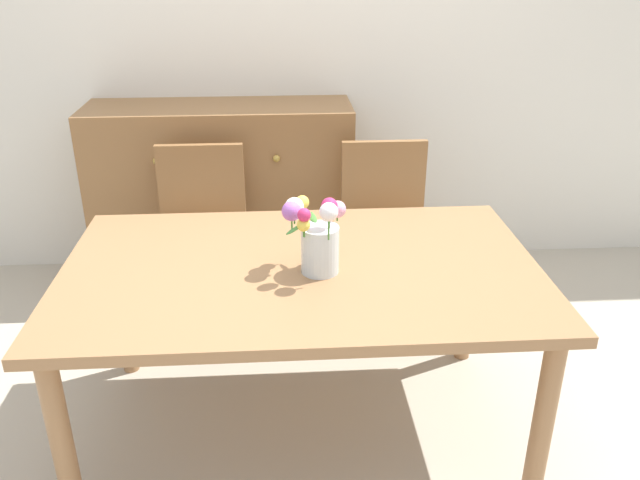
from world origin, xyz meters
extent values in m
plane|color=#B7AD99|center=(0.00, 0.00, 0.00)|extent=(12.00, 12.00, 0.00)
cube|color=silver|center=(0.00, 1.60, 1.40)|extent=(7.00, 0.10, 2.80)
cube|color=#9E7047|center=(0.00, 0.00, 0.71)|extent=(1.69, 1.04, 0.04)
cylinder|color=#9E7047|center=(-0.77, -0.44, 0.34)|extent=(0.07, 0.07, 0.69)
cylinder|color=#9E7047|center=(0.77, -0.44, 0.34)|extent=(0.07, 0.07, 0.69)
cylinder|color=#9E7047|center=(-0.77, 0.44, 0.34)|extent=(0.07, 0.07, 0.69)
cylinder|color=#9E7047|center=(0.77, 0.44, 0.34)|extent=(0.07, 0.07, 0.69)
cube|color=olive|center=(-0.45, 0.78, 0.46)|extent=(0.42, 0.42, 0.04)
cylinder|color=olive|center=(-0.27, 0.60, 0.22)|extent=(0.04, 0.04, 0.44)
cylinder|color=olive|center=(-0.63, 0.60, 0.22)|extent=(0.04, 0.04, 0.44)
cylinder|color=olive|center=(-0.27, 0.96, 0.22)|extent=(0.04, 0.04, 0.44)
cylinder|color=olive|center=(-0.63, 0.96, 0.22)|extent=(0.04, 0.04, 0.44)
cube|color=olive|center=(-0.45, 0.97, 0.69)|extent=(0.42, 0.04, 0.42)
cube|color=olive|center=(0.45, 0.78, 0.46)|extent=(0.42, 0.42, 0.04)
cylinder|color=olive|center=(0.63, 0.60, 0.22)|extent=(0.04, 0.04, 0.44)
cylinder|color=olive|center=(0.27, 0.60, 0.22)|extent=(0.04, 0.04, 0.44)
cylinder|color=olive|center=(0.63, 0.96, 0.22)|extent=(0.04, 0.04, 0.44)
cylinder|color=olive|center=(0.27, 0.96, 0.22)|extent=(0.04, 0.04, 0.44)
cube|color=olive|center=(0.45, 0.97, 0.69)|extent=(0.42, 0.04, 0.42)
cube|color=olive|center=(-0.38, 1.33, 0.50)|extent=(1.40, 0.44, 1.00)
sphere|color=#B7933D|center=(-0.68, 1.10, 0.78)|extent=(0.04, 0.04, 0.04)
sphere|color=#B7933D|center=(-0.08, 1.10, 0.78)|extent=(0.04, 0.04, 0.04)
sphere|color=#B7933D|center=(-0.68, 1.10, 0.38)|extent=(0.04, 0.04, 0.04)
sphere|color=#B7933D|center=(-0.08, 1.10, 0.38)|extent=(0.04, 0.04, 0.04)
cylinder|color=silver|center=(0.06, -0.05, 0.81)|extent=(0.13, 0.13, 0.17)
sphere|color=#B266C6|center=(-0.03, -0.03, 0.95)|extent=(0.07, 0.07, 0.07)
cylinder|color=#478438|center=(-0.03, -0.03, 0.92)|extent=(0.01, 0.01, 0.06)
sphere|color=#D12D66|center=(0.10, -0.06, 0.98)|extent=(0.06, 0.06, 0.06)
cylinder|color=#478438|center=(0.10, -0.06, 0.93)|extent=(0.01, 0.01, 0.09)
sphere|color=#EA9EBC|center=(0.13, 0.02, 0.93)|extent=(0.06, 0.06, 0.06)
cylinder|color=#478438|center=(0.13, 0.02, 0.91)|extent=(0.01, 0.01, 0.04)
sphere|color=#EFD14C|center=(0.01, 0.05, 0.95)|extent=(0.05, 0.05, 0.05)
cylinder|color=#478438|center=(0.01, 0.05, 0.92)|extent=(0.01, 0.01, 0.06)
sphere|color=#EFD14C|center=(0.01, -0.10, 0.93)|extent=(0.05, 0.05, 0.05)
cylinder|color=#478438|center=(0.01, -0.10, 0.91)|extent=(0.01, 0.01, 0.04)
sphere|color=white|center=(0.09, -0.13, 0.98)|extent=(0.06, 0.06, 0.06)
cylinder|color=#478438|center=(0.09, -0.13, 0.93)|extent=(0.01, 0.01, 0.10)
sphere|color=#D12D66|center=(0.01, -0.10, 0.96)|extent=(0.05, 0.05, 0.05)
cylinder|color=#478438|center=(0.01, -0.10, 0.92)|extent=(0.01, 0.01, 0.08)
sphere|color=white|center=(-0.02, 0.01, 0.95)|extent=(0.07, 0.07, 0.07)
cylinder|color=#478438|center=(-0.02, 0.01, 0.92)|extent=(0.01, 0.01, 0.06)
ellipsoid|color=#478438|center=(-0.03, -0.02, 0.93)|extent=(0.07, 0.05, 0.02)
ellipsoid|color=#478438|center=(-0.02, -0.10, 0.91)|extent=(0.07, 0.06, 0.03)
ellipsoid|color=#478438|center=(0.04, 0.02, 0.90)|extent=(0.04, 0.07, 0.03)
camera|label=1|loc=(-0.07, -2.05, 1.77)|focal=36.37mm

